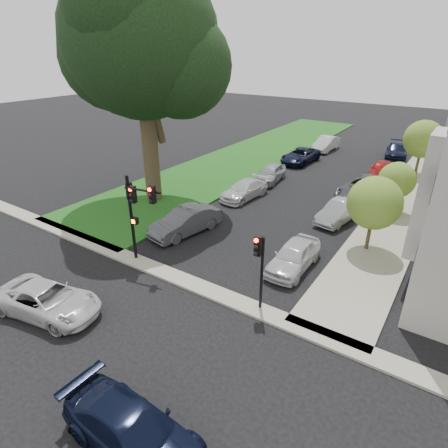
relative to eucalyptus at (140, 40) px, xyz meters
The scene contains 22 objects.
ground 16.74m from the eucalyptus, 45.26° to the right, with size 140.00×140.00×0.00m, color black.
grass_strip 18.25m from the eucalyptus, 89.72° to the left, with size 8.00×44.00×0.12m, color #23641D.
sidewalk_right 24.16m from the eucalyptus, 43.17° to the left, with size 3.50×44.00×0.12m, color #9C9A88.
sidewalk_cross 15.70m from the eucalyptus, 38.27° to the right, with size 60.00×1.00×0.12m, color #9C9A88.
eucalyptus is the anchor object (origin of this frame).
small_tree_a 17.19m from the eucalyptus, ahead, with size 2.86×2.86×4.29m.
small_tree_b 18.76m from the eucalyptus, 24.78° to the left, with size 2.38×2.38×3.58m.
small_tree_c 24.10m from the eucalyptus, 48.17° to the left, with size 3.19×3.19×4.78m.
traffic_signal_main 11.63m from the eucalyptus, 50.83° to the right, with size 2.30×0.63×4.70m.
traffic_signal_secondary 16.65m from the eucalyptus, 28.73° to the right, with size 0.46×0.37×3.54m.
car_cross_near 16.68m from the eucalyptus, 66.03° to the right, with size 2.19×4.75×1.32m, color silver.
car_cross_far 21.74m from the eucalyptus, 48.24° to the right, with size 1.92×4.73×1.37m, color black.
car_parked_0 16.38m from the eucalyptus, 13.74° to the right, with size 1.68×4.18×1.43m, color silver.
car_parked_1 16.62m from the eucalyptus, 16.69° to the left, with size 1.42×4.07×1.34m, color #999BA0.
car_parked_2 18.58m from the eucalyptus, 34.20° to the left, with size 2.67×5.78×1.61m, color #3F4247.
car_parked_3 22.03m from the eucalyptus, 49.42° to the left, with size 1.62×4.02×1.37m, color maroon.
car_parked_4 27.45m from the eucalyptus, 60.47° to the left, with size 1.96×4.82×1.40m, color black.
car_parked_5 11.74m from the eucalyptus, 28.81° to the right, with size 1.64×4.70×1.55m, color #3F4247.
car_parked_6 12.11m from the eucalyptus, 35.71° to the left, with size 1.81×4.44×1.29m, color silver.
car_parked_7 14.09m from the eucalyptus, 57.39° to the left, with size 1.68×4.17×1.42m, color #999BA0.
car_parked_8 18.77m from the eucalyptus, 70.83° to the left, with size 2.32×5.03×1.40m, color black.
car_parked_9 23.86m from the eucalyptus, 74.95° to the left, with size 1.57×4.50×1.48m, color silver.
Camera 1 is at (9.72, -9.58, 10.40)m, focal length 30.00 mm.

